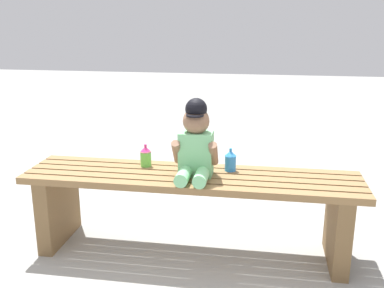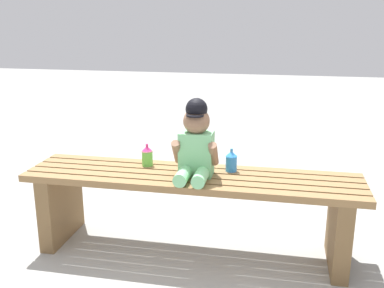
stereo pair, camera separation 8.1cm
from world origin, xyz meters
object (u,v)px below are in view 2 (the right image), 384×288
sippy_cup_left (147,155)px  child_figure (196,143)px  sippy_cup_right (231,161)px  park_bench (191,199)px

sippy_cup_left → child_figure: bearing=-21.4°
child_figure → sippy_cup_right: child_figure is taller
park_bench → child_figure: bearing=-38.4°
child_figure → sippy_cup_right: bearing=34.1°
sippy_cup_left → sippy_cup_right: same height
sippy_cup_right → child_figure: bearing=-145.9°
park_bench → sippy_cup_right: size_ratio=14.20×
sippy_cup_left → sippy_cup_right: size_ratio=1.00×
park_bench → sippy_cup_right: 0.29m
park_bench → sippy_cup_left: 0.35m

